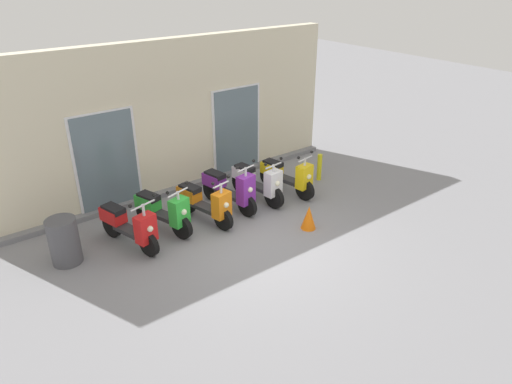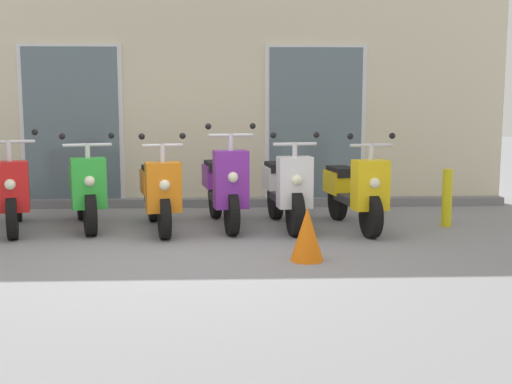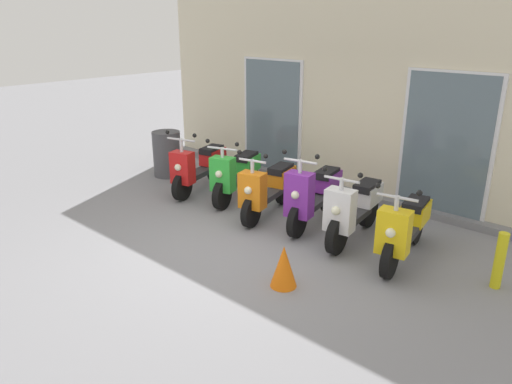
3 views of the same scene
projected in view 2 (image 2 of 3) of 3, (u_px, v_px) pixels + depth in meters
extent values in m
plane|color=gray|center=(181.00, 254.00, 6.63)|extent=(40.00, 40.00, 0.00)
cube|color=beige|center=(195.00, 81.00, 9.54)|extent=(8.95, 0.30, 3.60)
cube|color=slate|center=(195.00, 203.00, 9.53)|extent=(8.95, 0.20, 0.12)
cube|color=silver|center=(72.00, 127.00, 9.39)|extent=(1.45, 0.04, 2.30)
cube|color=slate|center=(72.00, 127.00, 9.37)|extent=(1.33, 0.02, 2.22)
cube|color=silver|center=(315.00, 126.00, 9.53)|extent=(1.45, 0.04, 2.30)
cube|color=slate|center=(315.00, 126.00, 9.51)|extent=(1.33, 0.02, 2.22)
cylinder|color=black|center=(12.00, 218.00, 7.31)|extent=(0.23, 0.50, 0.49)
cylinder|color=black|center=(17.00, 202.00, 8.38)|extent=(0.23, 0.50, 0.49)
cube|color=#2D2D30|center=(14.00, 201.00, 7.83)|extent=(0.43, 0.75, 0.09)
cube|color=red|center=(11.00, 187.00, 7.30)|extent=(0.43, 0.33, 0.56)
sphere|color=#F2EFCC|center=(10.00, 184.00, 7.17)|extent=(0.12, 0.12, 0.12)
cube|color=red|center=(15.00, 180.00, 8.25)|extent=(0.42, 0.58, 0.28)
cube|color=black|center=(14.00, 169.00, 8.19)|extent=(0.38, 0.53, 0.11)
cylinder|color=silver|center=(9.00, 152.00, 7.24)|extent=(0.06, 0.06, 0.26)
cylinder|color=silver|center=(8.00, 142.00, 7.23)|extent=(0.54, 0.18, 0.04)
sphere|color=black|center=(35.00, 132.00, 7.29)|extent=(0.07, 0.07, 0.07)
cylinder|color=black|center=(90.00, 214.00, 7.51)|extent=(0.26, 0.51, 0.50)
cylinder|color=black|center=(82.00, 200.00, 8.51)|extent=(0.26, 0.51, 0.50)
cube|color=#2D2D30|center=(86.00, 199.00, 8.00)|extent=(0.44, 0.71, 0.09)
cube|color=green|center=(89.00, 183.00, 7.50)|extent=(0.43, 0.34, 0.57)
sphere|color=#F2EFCC|center=(90.00, 181.00, 7.37)|extent=(0.12, 0.12, 0.12)
cube|color=green|center=(82.00, 179.00, 8.38)|extent=(0.44, 0.58, 0.28)
cube|color=black|center=(82.00, 169.00, 8.32)|extent=(0.39, 0.53, 0.11)
cylinder|color=silver|center=(88.00, 152.00, 7.45)|extent=(0.06, 0.06, 0.19)
cylinder|color=silver|center=(87.00, 145.00, 7.44)|extent=(0.52, 0.19, 0.04)
sphere|color=black|center=(111.00, 136.00, 7.51)|extent=(0.07, 0.07, 0.07)
sphere|color=black|center=(62.00, 136.00, 7.34)|extent=(0.07, 0.07, 0.07)
cylinder|color=black|center=(164.00, 218.00, 7.32)|extent=(0.21, 0.49, 0.48)
cylinder|color=black|center=(153.00, 202.00, 8.40)|extent=(0.21, 0.49, 0.48)
cube|color=#2D2D30|center=(158.00, 201.00, 7.85)|extent=(0.41, 0.74, 0.09)
cube|color=orange|center=(163.00, 187.00, 7.31)|extent=(0.42, 0.32, 0.55)
sphere|color=#F2EFCC|center=(165.00, 185.00, 7.18)|extent=(0.12, 0.12, 0.12)
cube|color=orange|center=(154.00, 181.00, 8.27)|extent=(0.41, 0.57, 0.28)
cube|color=black|center=(154.00, 171.00, 8.21)|extent=(0.36, 0.52, 0.11)
cylinder|color=silver|center=(163.00, 154.00, 7.26)|extent=(0.06, 0.06, 0.23)
cylinder|color=silver|center=(162.00, 145.00, 7.25)|extent=(0.44, 0.13, 0.04)
sphere|color=black|center=(183.00, 136.00, 7.29)|extent=(0.07, 0.07, 0.07)
sphere|color=black|center=(142.00, 136.00, 7.18)|extent=(0.07, 0.07, 0.07)
cylinder|color=black|center=(232.00, 214.00, 7.52)|extent=(0.19, 0.51, 0.50)
cylinder|color=black|center=(215.00, 199.00, 8.63)|extent=(0.19, 0.51, 0.50)
cube|color=#2D2D30|center=(223.00, 198.00, 8.06)|extent=(0.39, 0.75, 0.09)
cube|color=purple|center=(231.00, 179.00, 7.50)|extent=(0.42, 0.31, 0.66)
sphere|color=#F2EFCC|center=(233.00, 177.00, 7.37)|extent=(0.12, 0.12, 0.12)
cube|color=purple|center=(216.00, 176.00, 8.49)|extent=(0.39, 0.57, 0.28)
cube|color=black|center=(217.00, 166.00, 8.43)|extent=(0.34, 0.52, 0.11)
cylinder|color=silver|center=(231.00, 143.00, 7.44)|extent=(0.06, 0.06, 0.21)
cylinder|color=silver|center=(231.00, 135.00, 7.43)|extent=(0.50, 0.13, 0.04)
sphere|color=black|center=(253.00, 126.00, 7.47)|extent=(0.07, 0.07, 0.07)
sphere|color=black|center=(208.00, 126.00, 7.36)|extent=(0.07, 0.07, 0.07)
cylinder|color=black|center=(295.00, 213.00, 7.48)|extent=(0.18, 0.53, 0.52)
cylinder|color=black|center=(275.00, 199.00, 8.57)|extent=(0.18, 0.53, 0.52)
cube|color=#2D2D30|center=(285.00, 197.00, 8.01)|extent=(0.35, 0.72, 0.09)
cube|color=white|center=(295.00, 182.00, 7.47)|extent=(0.41, 0.29, 0.58)
sphere|color=#F2EFCC|center=(297.00, 180.00, 7.34)|extent=(0.12, 0.12, 0.12)
cube|color=white|center=(277.00, 178.00, 8.43)|extent=(0.37, 0.55, 0.28)
cube|color=black|center=(278.00, 167.00, 8.37)|extent=(0.32, 0.51, 0.11)
cylinder|color=silver|center=(295.00, 150.00, 7.42)|extent=(0.06, 0.06, 0.18)
cylinder|color=silver|center=(295.00, 144.00, 7.41)|extent=(0.50, 0.10, 0.04)
sphere|color=black|center=(316.00, 135.00, 7.44)|extent=(0.07, 0.07, 0.07)
sphere|color=black|center=(273.00, 135.00, 7.36)|extent=(0.07, 0.07, 0.07)
cylinder|color=black|center=(371.00, 216.00, 7.40)|extent=(0.19, 0.51, 0.50)
cylinder|color=black|center=(337.00, 200.00, 8.52)|extent=(0.19, 0.51, 0.50)
cube|color=#2D2D30|center=(353.00, 199.00, 7.94)|extent=(0.37, 0.75, 0.09)
cube|color=yellow|center=(370.00, 185.00, 7.39)|extent=(0.41, 0.30, 0.56)
sphere|color=#F2EFCC|center=(375.00, 183.00, 7.26)|extent=(0.12, 0.12, 0.12)
cube|color=yellow|center=(340.00, 182.00, 8.39)|extent=(0.38, 0.56, 0.28)
cube|color=black|center=(342.00, 171.00, 8.33)|extent=(0.33, 0.52, 0.11)
cylinder|color=silver|center=(371.00, 153.00, 7.34)|extent=(0.06, 0.06, 0.20)
cylinder|color=silver|center=(371.00, 145.00, 7.33)|extent=(0.49, 0.12, 0.04)
sphere|color=black|center=(392.00, 136.00, 7.36)|extent=(0.07, 0.07, 0.07)
sphere|color=black|center=(350.00, 136.00, 7.26)|extent=(0.07, 0.07, 0.07)
cylinder|color=yellow|center=(447.00, 198.00, 8.04)|extent=(0.12, 0.12, 0.70)
cone|color=orange|center=(307.00, 234.00, 6.35)|extent=(0.32, 0.32, 0.52)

